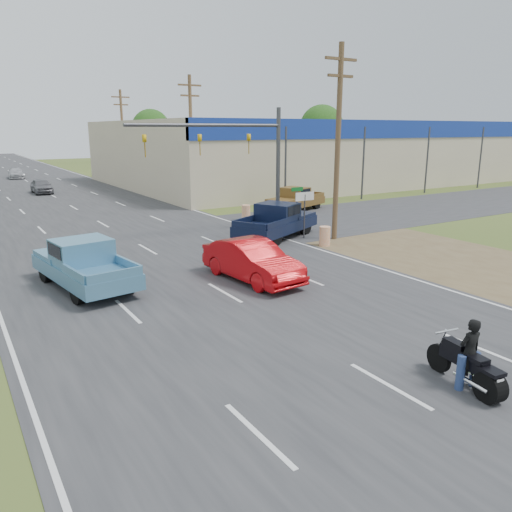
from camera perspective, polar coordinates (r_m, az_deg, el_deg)
ground at (r=12.37m, az=14.94°, el=-14.19°), size 200.00×200.00×0.00m
main_road at (r=48.30m, az=-22.17°, el=6.37°), size 15.00×180.00×0.02m
cross_road at (r=27.16m, az=-13.75°, el=1.57°), size 120.00×10.00×0.02m
dirt_verge at (r=26.43m, az=15.62°, el=1.10°), size 8.00×18.00×0.01m
big_box_store at (r=62.01m, az=8.58°, el=11.85°), size 50.00×28.10×6.60m
utility_pole_1 at (r=26.88m, az=9.35°, el=13.09°), size 2.00×0.28×10.00m
utility_pole_2 at (r=42.14m, az=-7.42°, el=13.53°), size 2.00×0.28×10.00m
utility_pole_3 at (r=58.96m, az=-14.98°, el=13.36°), size 2.00×0.28×10.00m
tree_3 at (r=99.79m, az=7.50°, el=14.41°), size 8.40×8.40×10.40m
tree_5 at (r=109.14m, az=-11.90°, el=14.05°), size 7.98×7.98×9.88m
barrel_0 at (r=25.69m, az=7.86°, el=2.26°), size 0.56×0.56×1.00m
barrel_1 at (r=32.75m, az=-1.15°, el=4.98°), size 0.56×0.56×1.00m
lane_sign at (r=27.11m, az=5.58°, el=5.96°), size 1.20×0.08×2.52m
street_name_sign at (r=28.69m, az=4.69°, el=5.85°), size 0.80×0.08×2.61m
signal_mast at (r=28.02m, az=-2.06°, el=12.25°), size 9.12×0.40×7.00m
red_convertible at (r=19.51m, az=-0.44°, el=-0.58°), size 2.13×4.94×1.58m
motorcycle at (r=12.60m, az=23.25°, el=-11.78°), size 0.79×2.27×1.15m
rider at (r=12.52m, az=23.18°, el=-10.49°), size 0.63×0.47×1.60m
blue_pickup at (r=19.80m, az=-19.20°, el=-0.75°), size 2.89×5.80×1.85m
navy_pickup at (r=27.42m, az=2.49°, el=4.11°), size 6.10×4.48×1.90m
brown_pickup at (r=36.65m, az=4.44°, el=6.51°), size 5.50×3.61×1.70m
distant_car_grey at (r=50.61m, az=-23.32°, el=7.33°), size 1.59×3.94×1.34m
distant_car_silver at (r=67.76m, az=-25.72°, el=8.52°), size 2.08×4.38×1.23m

